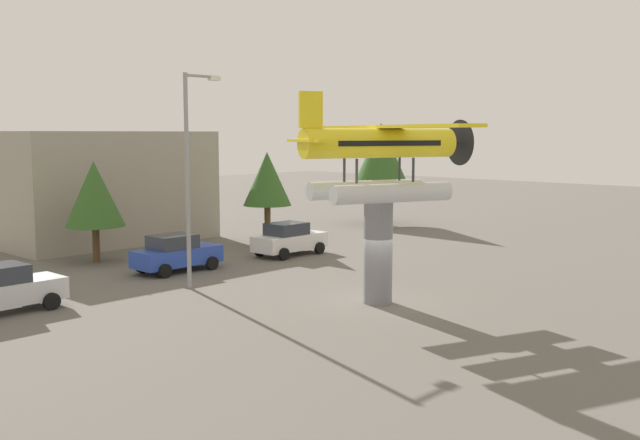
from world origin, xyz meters
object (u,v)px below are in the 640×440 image
object	(u,v)px
display_pedestal	(378,252)
floatplane_monument	(382,156)
car_near_silver	(2,289)
tree_east	(94,194)
storefront_building	(104,187)
tree_center_back	(267,179)
streetlight_primary	(191,166)
tree_far_east	(381,157)
car_far_white	(289,239)
car_mid_blue	(176,253)

from	to	relation	value
display_pedestal	floatplane_monument	size ratio (longest dim) A/B	0.39
car_near_silver	tree_east	size ratio (longest dim) A/B	0.82
storefront_building	tree_east	bearing A→B (deg)	-124.39
display_pedestal	tree_east	distance (m)	16.16
car_near_silver	tree_center_back	world-z (taller)	tree_center_back
streetlight_primary	tree_far_east	world-z (taller)	streetlight_primary
car_far_white	storefront_building	size ratio (longest dim) A/B	0.35
display_pedestal	car_far_white	size ratio (longest dim) A/B	0.94
car_near_silver	car_far_white	world-z (taller)	same
car_mid_blue	tree_center_back	xyz separation A→B (m)	(8.50, 2.76, 2.95)
car_far_white	streetlight_primary	world-z (taller)	streetlight_primary
floatplane_monument	display_pedestal	bearing A→B (deg)	-180.00
streetlight_primary	tree_east	world-z (taller)	streetlight_primary
floatplane_monument	tree_far_east	world-z (taller)	floatplane_monument
car_mid_blue	car_far_white	world-z (taller)	same
floatplane_monument	tree_far_east	bearing A→B (deg)	60.43
storefront_building	car_near_silver	bearing A→B (deg)	-132.82
streetlight_primary	tree_center_back	distance (m)	12.01
streetlight_primary	tree_far_east	distance (m)	23.73
car_near_silver	display_pedestal	bearing A→B (deg)	-41.02
car_mid_blue	car_far_white	size ratio (longest dim) A/B	1.00
display_pedestal	car_near_silver	world-z (taller)	display_pedestal
display_pedestal	tree_far_east	xyz separation A→B (m)	(19.46, 15.00, 2.82)
storefront_building	tree_far_east	size ratio (longest dim) A/B	1.68
tree_east	car_mid_blue	bearing A→B (deg)	-75.80
display_pedestal	car_near_silver	bearing A→B (deg)	138.98
streetlight_primary	floatplane_monument	bearing A→B (deg)	-67.19
tree_center_back	tree_far_east	world-z (taller)	tree_far_east
display_pedestal	car_near_silver	distance (m)	13.84
tree_far_east	display_pedestal	bearing A→B (deg)	-142.37
tree_center_back	streetlight_primary	bearing A→B (deg)	-148.63
display_pedestal	car_near_silver	xyz separation A→B (m)	(-10.41, 9.06, -1.09)
display_pedestal	car_far_white	distance (m)	11.72
floatplane_monument	car_far_white	xyz separation A→B (m)	(5.39, 10.34, -4.74)
display_pedestal	car_mid_blue	size ratio (longest dim) A/B	0.94
storefront_building	tree_far_east	xyz separation A→B (m)	(17.87, -7.00, 1.51)
floatplane_monument	car_far_white	distance (m)	12.59
floatplane_monument	tree_center_back	world-z (taller)	floatplane_monument
streetlight_primary	storefront_building	bearing A→B (deg)	72.31
floatplane_monument	car_mid_blue	size ratio (longest dim) A/B	2.39
car_near_silver	tree_center_back	size ratio (longest dim) A/B	0.78
storefront_building	floatplane_monument	bearing A→B (deg)	-93.80
floatplane_monument	tree_east	xyz separation A→B (m)	(-2.72, 15.93, -2.17)
storefront_building	tree_center_back	world-z (taller)	storefront_building
storefront_building	tree_far_east	bearing A→B (deg)	-21.40
display_pedestal	storefront_building	xyz separation A→B (m)	(1.59, 22.00, 1.31)
car_far_white	tree_far_east	bearing A→B (deg)	18.66
storefront_building	tree_far_east	distance (m)	19.25
floatplane_monument	tree_center_back	bearing A→B (deg)	85.44
tree_east	tree_far_east	xyz separation A→B (m)	(22.06, -0.88, 1.35)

